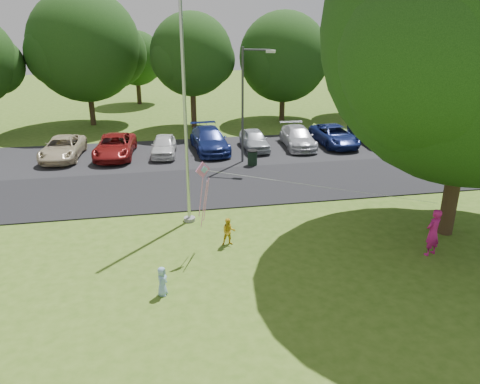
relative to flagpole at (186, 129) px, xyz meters
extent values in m
plane|color=#40631A|center=(3.50, -5.00, -4.17)|extent=(120.00, 120.00, 0.00)
cube|color=black|center=(3.50, 4.00, -4.14)|extent=(60.00, 6.00, 0.06)
cube|color=black|center=(3.50, 10.50, -4.14)|extent=(42.00, 7.00, 0.06)
cylinder|color=#B7BABF|center=(0.00, 0.00, 0.83)|extent=(0.14, 0.14, 10.00)
cylinder|color=gray|center=(0.00, 0.00, -4.09)|extent=(0.50, 0.50, 0.16)
cylinder|color=#3F3F44|center=(3.94, 8.00, -0.75)|extent=(0.14, 0.14, 6.84)
cylinder|color=#3F3F44|center=(4.68, 7.70, 2.50)|extent=(1.51, 0.69, 0.10)
cube|color=silver|center=(5.42, 7.40, 2.42)|extent=(0.57, 0.43, 0.16)
cylinder|color=black|center=(4.39, 7.19, -3.71)|extent=(0.57, 0.57, 0.91)
cylinder|color=black|center=(4.39, 7.19, -3.23)|extent=(0.61, 0.61, 0.05)
cylinder|color=#332316|center=(10.44, -3.17, -2.13)|extent=(0.62, 0.62, 4.08)
sphere|color=black|center=(10.44, -3.17, 3.89)|extent=(11.37, 11.37, 11.37)
sphere|color=black|center=(8.16, -4.59, 3.33)|extent=(6.82, 6.82, 6.82)
sphere|color=black|center=(8.14, -4.17, 2.51)|extent=(5.91, 5.91, 5.91)
cylinder|color=#332316|center=(-6.10, 20.24, -2.57)|extent=(0.44, 0.44, 3.19)
sphere|color=black|center=(-6.10, 20.24, 2.00)|extent=(8.50, 8.50, 8.50)
sphere|color=black|center=(-4.18, 21.09, 1.37)|extent=(5.53, 5.53, 5.53)
sphere|color=black|center=(-7.80, 19.17, 1.58)|extent=(5.10, 5.10, 5.10)
cylinder|color=#332316|center=(1.92, 17.90, -2.45)|extent=(0.44, 0.44, 3.43)
sphere|color=black|center=(1.92, 17.90, 1.45)|extent=(6.27, 6.27, 6.27)
sphere|color=black|center=(3.33, 18.53, 0.98)|extent=(4.07, 4.07, 4.07)
sphere|color=black|center=(0.66, 17.12, 1.14)|extent=(3.76, 3.76, 3.76)
cylinder|color=#332316|center=(9.53, 19.17, -2.84)|extent=(0.44, 0.44, 2.66)
sphere|color=black|center=(9.53, 19.17, 1.03)|extent=(7.27, 7.27, 7.27)
sphere|color=black|center=(11.16, 19.89, 0.49)|extent=(4.72, 4.72, 4.72)
sphere|color=black|center=(8.07, 18.26, 0.67)|extent=(4.36, 4.36, 4.36)
cylinder|color=#332316|center=(16.62, 19.89, -2.66)|extent=(0.44, 0.44, 3.02)
sphere|color=black|center=(16.62, 19.89, 0.84)|extent=(5.67, 5.67, 5.67)
sphere|color=black|center=(17.89, 20.46, 0.41)|extent=(3.68, 3.68, 3.68)
sphere|color=black|center=(15.48, 19.18, 0.55)|extent=(3.40, 3.40, 3.40)
cylinder|color=#332316|center=(25.42, 17.25, -2.45)|extent=(0.44, 0.44, 3.42)
sphere|color=black|center=(25.42, 17.25, 2.33)|extent=(8.77, 8.77, 8.77)
sphere|color=black|center=(23.67, 16.15, 1.89)|extent=(5.26, 5.26, 5.26)
cylinder|color=#332316|center=(-2.50, 29.00, -2.87)|extent=(0.44, 0.44, 2.60)
sphere|color=black|center=(-2.50, 29.00, 0.25)|extent=(5.20, 5.20, 5.20)
sphere|color=black|center=(-1.33, 29.52, -0.14)|extent=(3.38, 3.38, 3.38)
sphere|color=black|center=(-3.54, 28.35, -0.01)|extent=(3.12, 3.12, 3.12)
cylinder|color=#332316|center=(21.50, 28.50, -2.87)|extent=(0.44, 0.44, 2.60)
sphere|color=black|center=(21.50, 28.50, 0.25)|extent=(5.20, 5.20, 5.20)
sphere|color=black|center=(22.67, 29.02, -0.14)|extent=(3.38, 3.38, 3.38)
sphere|color=black|center=(20.46, 27.85, -0.01)|extent=(3.12, 3.12, 3.12)
imported|color=#C6B793|center=(-6.96, 10.74, -3.45)|extent=(2.56, 4.91, 1.32)
imported|color=maroon|center=(-3.77, 10.50, -3.42)|extent=(2.68, 5.09, 1.37)
imported|color=silver|center=(-0.73, 10.26, -3.47)|extent=(1.85, 3.85, 1.27)
imported|color=navy|center=(2.26, 10.72, -3.37)|extent=(2.39, 5.22, 1.48)
imported|color=#B2B7BF|center=(5.24, 10.56, -3.46)|extent=(1.58, 3.83, 1.30)
imported|color=silver|center=(8.25, 10.56, -3.44)|extent=(2.17, 4.72, 1.34)
imported|color=navy|center=(10.88, 10.58, -3.44)|extent=(2.43, 4.88, 1.33)
imported|color=navy|center=(14.09, 10.71, -3.38)|extent=(2.62, 5.34, 1.46)
imported|color=#C51A7B|center=(8.76, -4.78, -3.23)|extent=(0.80, 0.66, 1.88)
imported|color=gold|center=(1.34, -2.56, -3.60)|extent=(0.56, 0.44, 1.13)
imported|color=#8BB1D5|center=(-1.36, -5.64, -3.66)|extent=(0.47, 0.58, 1.01)
cube|color=pink|center=(0.36, -2.85, -0.87)|extent=(0.56, 0.33, 0.62)
cube|color=#8CC6E5|center=(0.41, -2.88, -0.85)|extent=(0.28, 0.17, 0.30)
cylinder|color=white|center=(4.56, -3.81, -1.46)|extent=(8.40, 1.95, 1.18)
cylinder|color=pink|center=(0.26, -2.85, -1.95)|extent=(0.20, 0.26, 1.64)
cylinder|color=pink|center=(0.46, -2.80, -2.08)|extent=(0.23, 0.43, 1.88)
cylinder|color=pink|center=(0.36, -2.93, -2.21)|extent=(0.25, 0.63, 2.10)
camera|label=1|loc=(-1.30, -18.97, 4.53)|focal=35.00mm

